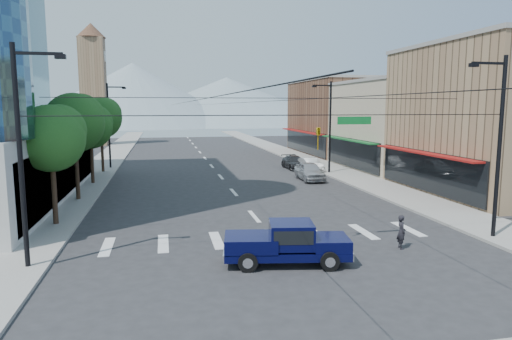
# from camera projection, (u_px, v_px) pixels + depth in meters

# --- Properties ---
(ground) EXTENTS (160.00, 160.00, 0.00)m
(ground) POSITION_uv_depth(u_px,v_px,m) (279.00, 246.00, 21.67)
(ground) COLOR #28282B
(ground) RESTS_ON ground
(sidewalk_left) EXTENTS (4.00, 120.00, 0.15)m
(sidewalk_left) POSITION_uv_depth(u_px,v_px,m) (109.00, 158.00, 58.07)
(sidewalk_left) COLOR gray
(sidewalk_left) RESTS_ON ground
(sidewalk_right) EXTENTS (4.00, 120.00, 0.15)m
(sidewalk_right) POSITION_uv_depth(u_px,v_px,m) (291.00, 154.00, 62.86)
(sidewalk_right) COLOR gray
(sidewalk_right) RESTS_ON ground
(shop_near) EXTENTS (12.00, 14.00, 11.00)m
(shop_near) POSITION_uv_depth(u_px,v_px,m) (502.00, 121.00, 34.60)
(shop_near) COLOR #8C6B4C
(shop_near) RESTS_ON ground
(shop_mid) EXTENTS (12.00, 14.00, 9.00)m
(shop_mid) POSITION_uv_depth(u_px,v_px,m) (405.00, 126.00, 48.32)
(shop_mid) COLOR tan
(shop_mid) RESTS_ON ground
(shop_far) EXTENTS (12.00, 18.00, 10.00)m
(shop_far) POSITION_uv_depth(u_px,v_px,m) (346.00, 118.00, 63.77)
(shop_far) COLOR brown
(shop_far) RESTS_ON ground
(clock_tower) EXTENTS (4.80, 4.80, 20.40)m
(clock_tower) POSITION_uv_depth(u_px,v_px,m) (93.00, 82.00, 77.06)
(clock_tower) COLOR #8C6B4C
(clock_tower) RESTS_ON ground
(mountain_left) EXTENTS (80.00, 80.00, 22.00)m
(mountain_left) POSITION_uv_depth(u_px,v_px,m) (133.00, 94.00, 162.68)
(mountain_left) COLOR gray
(mountain_left) RESTS_ON ground
(mountain_right) EXTENTS (90.00, 90.00, 18.00)m
(mountain_right) POSITION_uv_depth(u_px,v_px,m) (227.00, 100.00, 179.64)
(mountain_right) COLOR gray
(mountain_right) RESTS_ON ground
(tree_near) EXTENTS (3.65, 3.64, 6.71)m
(tree_near) POSITION_uv_depth(u_px,v_px,m) (54.00, 136.00, 24.68)
(tree_near) COLOR black
(tree_near) RESTS_ON ground
(tree_midnear) EXTENTS (4.09, 4.09, 7.52)m
(tree_midnear) POSITION_uv_depth(u_px,v_px,m) (76.00, 121.00, 31.39)
(tree_midnear) COLOR black
(tree_midnear) RESTS_ON ground
(tree_midfar) EXTENTS (3.65, 3.64, 6.71)m
(tree_midfar) POSITION_uv_depth(u_px,v_px,m) (92.00, 126.00, 38.27)
(tree_midfar) COLOR black
(tree_midfar) RESTS_ON ground
(tree_far) EXTENTS (4.09, 4.09, 7.52)m
(tree_far) POSITION_uv_depth(u_px,v_px,m) (102.00, 117.00, 44.98)
(tree_far) COLOR black
(tree_far) RESTS_ON ground
(signal_rig) EXTENTS (21.80, 0.20, 9.00)m
(signal_rig) POSITION_uv_depth(u_px,v_px,m) (290.00, 151.00, 20.09)
(signal_rig) COLOR black
(signal_rig) RESTS_ON ground
(lamp_pole_nw) EXTENTS (2.00, 0.25, 9.00)m
(lamp_pole_nw) POSITION_uv_depth(u_px,v_px,m) (110.00, 122.00, 47.96)
(lamp_pole_nw) COLOR black
(lamp_pole_nw) RESTS_ON ground
(lamp_pole_ne) EXTENTS (2.00, 0.25, 9.00)m
(lamp_pole_ne) POSITION_uv_depth(u_px,v_px,m) (329.00, 123.00, 44.46)
(lamp_pole_ne) COLOR black
(lamp_pole_ne) RESTS_ON ground
(pickup_truck) EXTENTS (5.52, 2.72, 1.79)m
(pickup_truck) POSITION_uv_depth(u_px,v_px,m) (286.00, 242.00, 19.09)
(pickup_truck) COLOR #070937
(pickup_truck) RESTS_ON ground
(pedestrian) EXTENTS (0.46, 0.63, 1.60)m
(pedestrian) POSITION_uv_depth(u_px,v_px,m) (401.00, 232.00, 21.18)
(pedestrian) COLOR black
(pedestrian) RESTS_ON ground
(parked_car_near) EXTENTS (2.08, 4.85, 1.63)m
(parked_car_near) POSITION_uv_depth(u_px,v_px,m) (310.00, 171.00, 40.96)
(parked_car_near) COLOR #A6A7AB
(parked_car_near) RESTS_ON ground
(parked_car_mid) EXTENTS (1.87, 4.35, 1.39)m
(parked_car_mid) POSITION_uv_depth(u_px,v_px,m) (310.00, 165.00, 46.44)
(parked_car_mid) COLOR silver
(parked_car_mid) RESTS_ON ground
(parked_car_far) EXTENTS (2.02, 4.76, 1.37)m
(parked_car_far) POSITION_uv_depth(u_px,v_px,m) (294.00, 162.00, 48.48)
(parked_car_far) COLOR #272729
(parked_car_far) RESTS_ON ground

